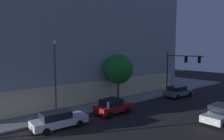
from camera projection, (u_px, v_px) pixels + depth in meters
The scene contains 8 objects.
modern_building at pixel (58, 35), 38.12m from camera, with size 31.08×31.18×19.59m.
traffic_light_far_corner at pixel (180, 65), 29.58m from camera, with size 0.56×5.58×6.30m.
street_lamp_sidewalk at pixel (55, 69), 20.14m from camera, with size 0.44×0.44×7.59m.
sidewalk_tree at pixel (118, 69), 26.04m from camera, with size 3.86×3.86×6.16m.
car_white at pixel (59, 119), 17.45m from camera, with size 4.83×2.12×1.54m.
car_red at pixel (113, 106), 21.57m from camera, with size 4.11×2.27×1.62m.
car_silver at pixel (220, 114), 18.79m from camera, with size 4.22×2.11×1.68m.
car_grey at pixel (178, 91), 29.30m from camera, with size 4.70×2.40×1.64m.
Camera 1 is at (-4.24, -12.08, 6.74)m, focal length 32.27 mm.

